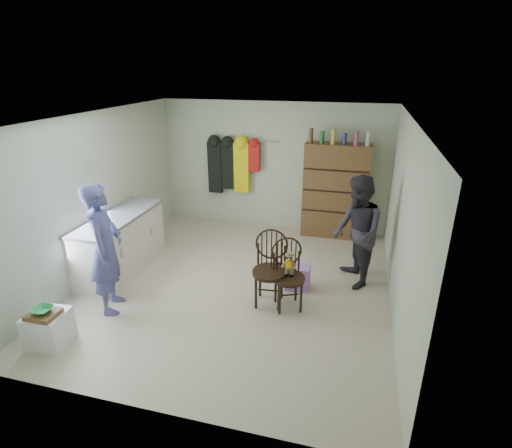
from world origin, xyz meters
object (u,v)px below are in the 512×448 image
(counter, at_px, (120,243))
(chair_far, at_px, (270,265))
(dresser, at_px, (335,191))
(chair_front, at_px, (288,270))

(counter, xyz_separation_m, chair_far, (2.53, -0.31, 0.10))
(counter, distance_m, chair_far, 2.56)
(counter, relative_size, dresser, 0.90)
(counter, height_order, dresser, dresser)
(chair_front, xyz_separation_m, chair_far, (-0.26, 0.04, 0.01))
(chair_far, height_order, dresser, dresser)
(chair_front, height_order, chair_far, chair_far)
(chair_front, bearing_deg, chair_far, 148.18)
(chair_far, distance_m, dresser, 2.71)
(dresser, bearing_deg, chair_far, -104.31)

